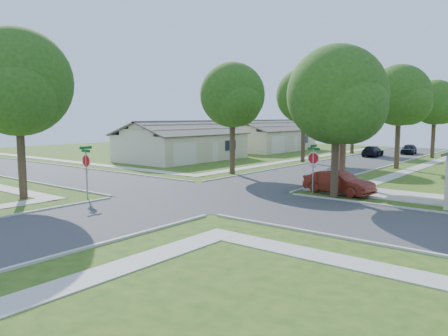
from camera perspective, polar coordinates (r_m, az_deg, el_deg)
ground at (r=25.81m, az=-2.70°, el=-3.65°), size 100.00×100.00×0.00m
road_ns at (r=25.80m, az=-2.70°, el=-3.63°), size 7.00×100.00×0.02m
sidewalk_ne at (r=46.59m, az=24.99°, el=0.41°), size 1.20×40.00×0.04m
sidewalk_nw at (r=50.77m, az=11.49°, el=1.38°), size 1.20×40.00×0.04m
driveway at (r=28.05m, az=19.57°, el=-3.14°), size 8.80×3.60×0.05m
stop_sign_sw at (r=25.92m, az=-17.55°, el=0.63°), size 1.05×0.80×2.98m
stop_sign_ne at (r=26.81m, az=11.59°, el=1.00°), size 1.05×0.80×2.98m
tree_e_near at (r=30.58m, az=15.52°, el=8.36°), size 4.97×4.80×8.28m
tree_e_mid at (r=41.91m, az=22.01°, el=8.45°), size 5.59×5.40×9.21m
tree_e_far at (r=54.48m, az=25.89°, el=7.47°), size 5.17×5.00×8.72m
tree_w_near at (r=35.34m, az=1.19°, el=9.12°), size 5.38×5.20×8.97m
tree_w_mid at (r=45.49m, az=10.47°, el=8.95°), size 5.80×5.60×9.56m
tree_w_far at (r=57.27m, az=16.58°, el=7.32°), size 4.76×4.60×8.04m
tree_sw_corner at (r=27.04m, az=-25.27°, el=9.53°), size 6.21×6.00×9.55m
tree_ne_corner at (r=25.54m, az=14.64°, el=8.64°), size 5.80×5.60×8.66m
house_nw_near at (r=47.35m, az=-5.43°, el=2.92°), size 8.42×13.60×4.23m
house_nw_far at (r=60.76m, az=5.74°, el=3.75°), size 8.42×13.60×4.23m
car_driveway at (r=27.14m, az=14.74°, el=-1.84°), size 4.45×2.14×1.41m
car_curb_east at (r=58.87m, az=22.99°, el=2.30°), size 1.89×3.88×1.28m
car_curb_west at (r=53.86m, az=18.83°, el=2.10°), size 2.09×4.42×1.25m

